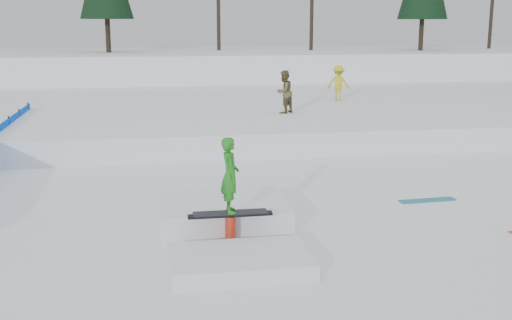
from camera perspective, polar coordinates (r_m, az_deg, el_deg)
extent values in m
plane|color=white|center=(12.95, -0.66, -6.68)|extent=(120.00, 120.00, 0.00)
cube|color=white|center=(42.25, -7.30, 7.97)|extent=(60.00, 14.00, 2.40)
cube|color=white|center=(28.42, -5.88, 4.41)|extent=(50.00, 18.00, 0.80)
cylinder|color=black|center=(23.24, -21.06, 2.33)|extent=(0.05, 0.05, 1.10)
cylinder|color=black|center=(25.08, -20.25, 3.05)|extent=(0.05, 0.05, 1.10)
cylinder|color=black|center=(26.94, -19.56, 3.68)|extent=(0.05, 0.05, 1.10)
cylinder|color=black|center=(40.66, -13.02, 10.71)|extent=(0.30, 0.30, 2.00)
cylinder|color=black|center=(43.95, 14.47, 10.72)|extent=(0.30, 0.30, 2.00)
imported|color=brown|center=(24.43, 2.51, 6.07)|extent=(1.00, 0.98, 1.62)
imported|color=gold|center=(28.61, 7.34, 6.79)|extent=(1.14, 0.95, 1.54)
cube|color=#246E83|center=(15.89, 14.99, -3.48)|extent=(1.42, 0.37, 0.03)
cube|color=white|center=(13.45, -3.03, -4.77)|extent=(2.60, 2.20, 0.54)
cube|color=white|center=(11.15, -1.45, -9.04)|extent=(2.40, 1.60, 0.30)
cylinder|color=red|center=(12.30, -2.28, -7.57)|extent=(0.44, 0.44, 0.06)
cylinder|color=red|center=(12.22, -2.29, -6.38)|extent=(0.20, 0.20, 0.60)
cube|color=black|center=(12.11, -2.30, -4.90)|extent=(1.60, 0.16, 0.06)
cube|color=black|center=(12.10, -2.30, -4.69)|extent=(1.40, 0.28, 0.03)
imported|color=#1E7D1A|center=(11.91, -2.33, -1.34)|extent=(0.34, 0.52, 1.42)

